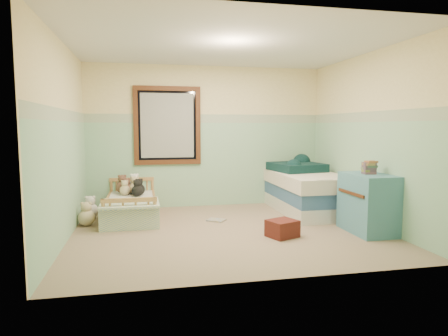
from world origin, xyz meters
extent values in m
cube|color=#806B57|center=(0.00, 0.00, -0.01)|extent=(4.20, 3.60, 0.02)
cube|color=silver|center=(0.00, 0.00, 2.51)|extent=(4.20, 3.60, 0.02)
cube|color=beige|center=(0.00, 1.80, 1.25)|extent=(4.20, 0.04, 2.50)
cube|color=beige|center=(0.00, -1.80, 1.25)|extent=(4.20, 0.04, 2.50)
cube|color=beige|center=(-2.10, 0.00, 1.25)|extent=(0.04, 3.60, 2.50)
cube|color=beige|center=(2.10, 0.00, 1.25)|extent=(0.04, 3.60, 2.50)
cube|color=#92C39E|center=(0.00, 1.79, 0.75)|extent=(4.20, 0.01, 1.50)
cube|color=#577C61|center=(0.00, 1.79, 1.57)|extent=(4.20, 0.01, 0.15)
cube|color=#3C1B0C|center=(-0.70, 1.76, 1.45)|extent=(1.16, 0.06, 1.36)
cube|color=beige|center=(-0.70, 1.77, 1.45)|extent=(0.92, 0.01, 1.12)
cube|color=#97653F|center=(-1.33, 1.05, 0.10)|extent=(0.76, 1.52, 0.20)
cube|color=white|center=(-1.33, 1.05, 0.26)|extent=(0.70, 1.46, 0.12)
cube|color=#7699B8|center=(-1.33, 0.58, 0.33)|extent=(0.83, 0.76, 0.03)
sphere|color=brown|center=(-1.48, 1.55, 0.42)|extent=(0.21, 0.21, 0.21)
sphere|color=silver|center=(-1.28, 1.55, 0.43)|extent=(0.22, 0.22, 0.22)
sphere|color=#CEBC8E|center=(-1.43, 1.33, 0.40)|extent=(0.17, 0.17, 0.17)
sphere|color=black|center=(-1.20, 1.33, 0.41)|extent=(0.18, 0.18, 0.18)
sphere|color=silver|center=(-1.95, 1.12, 0.12)|extent=(0.25, 0.25, 0.25)
sphere|color=#CEBC8E|center=(-1.95, 0.68, 0.12)|extent=(0.24, 0.24, 0.24)
cube|color=silver|center=(1.55, 0.95, 0.11)|extent=(0.92, 1.84, 0.22)
cube|color=#254E83|center=(1.55, 0.95, 0.33)|extent=(0.92, 1.84, 0.22)
cube|color=white|center=(1.55, 0.95, 0.55)|extent=(0.96, 1.87, 0.22)
cube|color=black|center=(1.50, 1.25, 0.73)|extent=(0.91, 0.95, 0.14)
cube|color=teal|center=(1.84, -0.46, 0.40)|extent=(0.50, 0.80, 0.80)
cube|color=brown|center=(1.84, -0.45, 0.88)|extent=(0.17, 0.14, 0.16)
cube|color=maroon|center=(0.63, -0.44, 0.11)|extent=(0.45, 0.42, 0.22)
cube|color=gold|center=(-0.05, 0.59, 0.01)|extent=(0.33, 0.31, 0.02)
sphere|color=brown|center=(-1.41, 1.43, 0.41)|extent=(0.18, 0.18, 0.18)
sphere|color=#CEBC8E|center=(-1.27, 1.42, 0.42)|extent=(0.20, 0.20, 0.20)
sphere|color=black|center=(-1.23, 1.18, 0.41)|extent=(0.18, 0.18, 0.18)
camera|label=1|loc=(-1.13, -5.20, 1.44)|focal=31.57mm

